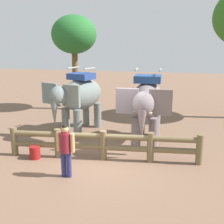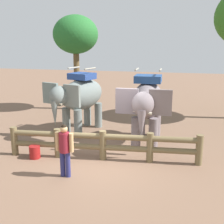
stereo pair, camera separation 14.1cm
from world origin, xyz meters
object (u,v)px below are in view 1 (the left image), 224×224
Objects in this scene: tourist_woman_in_black at (66,147)px; elephant_center at (147,102)px; elephant_near_left at (79,96)px; feed_bucket at (35,152)px; log_fence at (103,143)px; tree_back_center at (74,36)px.

elephant_center is at bearing 60.71° from tourist_woman_in_black.
elephant_near_left is 7.67× the size of feed_bucket.
log_fence is 14.85× the size of feed_bucket.
log_fence is 4.05× the size of tourist_woman_in_black.
tree_back_center is at bearing 98.92° from feed_bucket.
tourist_woman_in_black is 3.67× the size of feed_bucket.
feed_bucket is at bearing 146.31° from tourist_woman_in_black.
log_fence is 8.84m from tree_back_center.
elephant_near_left is 0.63× the size of tree_back_center.
tourist_woman_in_black is (-0.77, -1.55, 0.36)m from log_fence.
tourist_woman_in_black reaches higher than feed_bucket.
log_fence is at bearing 63.56° from tourist_woman_in_black.
feed_bucket is (-3.65, -2.53, -1.46)m from elephant_center.
elephant_near_left is 4.65m from tourist_woman_in_black.
feed_bucket is at bearing -98.37° from elephant_near_left.
tourist_woman_in_black is 0.30× the size of tree_back_center.
elephant_near_left is at bearing 81.63° from feed_bucket.
tree_back_center is at bearing 133.57° from elephant_center.
log_fence is at bearing 10.99° from feed_bucket.
tourist_woman_in_black is at bearing -116.44° from log_fence.
feed_bucket is (1.20, -7.62, -4.13)m from tree_back_center.
tourist_woman_in_black is 9.76m from tree_back_center.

